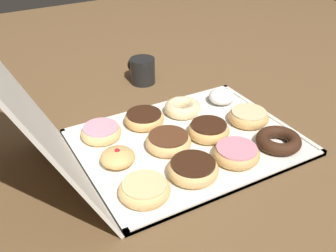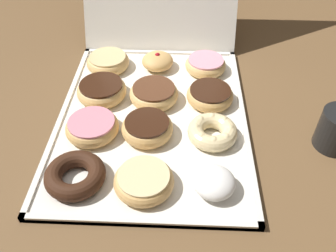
% 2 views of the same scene
% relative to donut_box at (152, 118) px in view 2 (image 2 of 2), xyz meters
% --- Properties ---
extents(ground_plane, '(3.00, 3.00, 0.00)m').
position_rel_donut_box_xyz_m(ground_plane, '(0.00, 0.00, -0.01)').
color(ground_plane, brown).
extents(donut_box, '(0.44, 0.57, 0.01)m').
position_rel_donut_box_xyz_m(donut_box, '(0.00, 0.00, 0.00)').
color(donut_box, silver).
rests_on(donut_box, ground).
extents(chocolate_cake_ring_donut_0, '(0.12, 0.12, 0.03)m').
position_rel_donut_box_xyz_m(chocolate_cake_ring_donut_0, '(-0.13, -0.20, 0.02)').
color(chocolate_cake_ring_donut_0, '#381E11').
rests_on(chocolate_cake_ring_donut_0, donut_box).
extents(glazed_ring_donut_1, '(0.12, 0.12, 0.04)m').
position_rel_donut_box_xyz_m(glazed_ring_donut_1, '(0.00, -0.20, 0.02)').
color(glazed_ring_donut_1, tan).
rests_on(glazed_ring_donut_1, donut_box).
extents(powdered_filled_donut_2, '(0.08, 0.08, 0.04)m').
position_rel_donut_box_xyz_m(powdered_filled_donut_2, '(0.13, -0.20, 0.03)').
color(powdered_filled_donut_2, white).
rests_on(powdered_filled_donut_2, donut_box).
extents(pink_frosted_donut_3, '(0.12, 0.12, 0.04)m').
position_rel_donut_box_xyz_m(pink_frosted_donut_3, '(-0.13, -0.06, 0.02)').
color(pink_frosted_donut_3, tan).
rests_on(pink_frosted_donut_3, donut_box).
extents(chocolate_frosted_donut_4, '(0.11, 0.11, 0.04)m').
position_rel_donut_box_xyz_m(chocolate_frosted_donut_4, '(-0.01, -0.06, 0.03)').
color(chocolate_frosted_donut_4, tan).
rests_on(chocolate_frosted_donut_4, donut_box).
extents(cruller_donut_5, '(0.11, 0.11, 0.04)m').
position_rel_donut_box_xyz_m(cruller_donut_5, '(0.14, -0.06, 0.02)').
color(cruller_donut_5, beige).
rests_on(cruller_donut_5, donut_box).
extents(chocolate_frosted_donut_6, '(0.12, 0.12, 0.04)m').
position_rel_donut_box_xyz_m(chocolate_frosted_donut_6, '(-0.13, 0.07, 0.03)').
color(chocolate_frosted_donut_6, '#E5B770').
rests_on(chocolate_frosted_donut_6, donut_box).
extents(chocolate_frosted_donut_7, '(0.12, 0.12, 0.04)m').
position_rel_donut_box_xyz_m(chocolate_frosted_donut_7, '(-0.00, 0.06, 0.03)').
color(chocolate_frosted_donut_7, '#E5B770').
rests_on(chocolate_frosted_donut_7, donut_box).
extents(chocolate_frosted_donut_8, '(0.11, 0.11, 0.04)m').
position_rel_donut_box_xyz_m(chocolate_frosted_donut_8, '(0.14, 0.06, 0.02)').
color(chocolate_frosted_donut_8, tan).
rests_on(chocolate_frosted_donut_8, donut_box).
extents(glazed_ring_donut_9, '(0.12, 0.12, 0.04)m').
position_rel_donut_box_xyz_m(glazed_ring_donut_9, '(-0.14, 0.20, 0.02)').
color(glazed_ring_donut_9, '#E5B770').
rests_on(glazed_ring_donut_9, donut_box).
extents(jelly_filled_donut_10, '(0.09, 0.09, 0.05)m').
position_rel_donut_box_xyz_m(jelly_filled_donut_10, '(0.00, 0.20, 0.03)').
color(jelly_filled_donut_10, tan).
rests_on(jelly_filled_donut_10, donut_box).
extents(pink_frosted_donut_11, '(0.11, 0.11, 0.04)m').
position_rel_donut_box_xyz_m(pink_frosted_donut_11, '(0.13, 0.20, 0.02)').
color(pink_frosted_donut_11, '#E5B770').
rests_on(pink_frosted_donut_11, donut_box).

